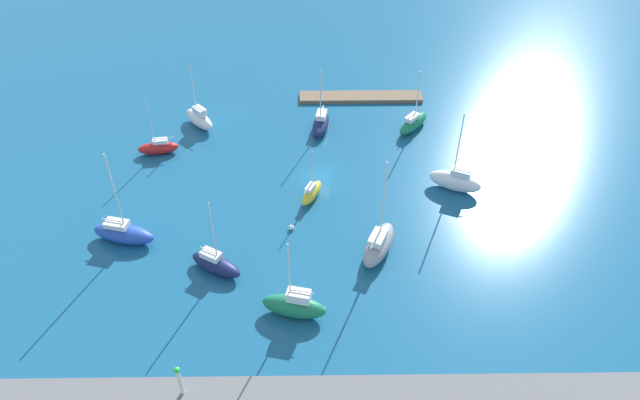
% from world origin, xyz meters
% --- Properties ---
extents(water, '(160.00, 160.00, 0.00)m').
position_xyz_m(water, '(0.00, 0.00, 0.00)').
color(water, '#19567F').
rests_on(water, ground).
extents(pier_dock, '(18.78, 2.95, 0.59)m').
position_xyz_m(pier_dock, '(-6.58, -19.15, 0.30)').
color(pier_dock, brown).
rests_on(pier_dock, ground).
extents(breakwater, '(73.60, 3.20, 1.30)m').
position_xyz_m(breakwater, '(0.00, 32.29, 0.65)').
color(breakwater, slate).
rests_on(breakwater, ground).
extents(harbor_beacon, '(0.56, 0.56, 3.73)m').
position_xyz_m(harbor_beacon, '(12.46, 32.29, 3.45)').
color(harbor_beacon, silver).
rests_on(harbor_beacon, breakwater).
extents(sailboat_white_near_pier, '(5.39, 5.61, 9.46)m').
position_xyz_m(sailboat_white_near_pier, '(17.12, -11.87, 1.29)').
color(sailboat_white_near_pier, white).
rests_on(sailboat_white_near_pier, water).
extents(sailboat_green_off_beacon, '(6.90, 3.58, 9.99)m').
position_xyz_m(sailboat_green_off_beacon, '(2.78, 22.63, 1.41)').
color(sailboat_green_off_beacon, '#19724C').
rests_on(sailboat_green_off_beacon, water).
extents(sailboat_navy_outer_mooring, '(3.27, 6.34, 9.76)m').
position_xyz_m(sailboat_navy_outer_mooring, '(-0.34, -10.76, 1.06)').
color(sailboat_navy_outer_mooring, '#141E4C').
rests_on(sailboat_navy_outer_mooring, water).
extents(sailboat_yellow_east_end, '(3.26, 4.86, 7.03)m').
position_xyz_m(sailboat_yellow_east_end, '(1.02, 4.46, 0.98)').
color(sailboat_yellow_east_end, yellow).
rests_on(sailboat_yellow_east_end, water).
extents(sailboat_red_center_basin, '(5.60, 2.46, 8.50)m').
position_xyz_m(sailboat_red_center_basin, '(21.81, -5.32, 0.96)').
color(sailboat_red_center_basin, red).
rests_on(sailboat_red_center_basin, water).
extents(sailboat_gray_along_channel, '(5.27, 7.63, 12.58)m').
position_xyz_m(sailboat_gray_along_channel, '(-6.46, 13.98, 1.37)').
color(sailboat_gray_along_channel, gray).
rests_on(sailboat_gray_along_channel, water).
extents(sailboat_blue_west_end, '(7.72, 4.14, 12.46)m').
position_xyz_m(sailboat_blue_west_end, '(22.54, 11.63, 1.20)').
color(sailboat_blue_west_end, '#2347B2').
rests_on(sailboat_blue_west_end, water).
extents(sailboat_white_far_north, '(6.90, 4.55, 11.25)m').
position_xyz_m(sailboat_white_far_north, '(-17.04, 2.85, 1.39)').
color(sailboat_white_far_north, white).
rests_on(sailboat_white_far_north, water).
extents(sailboat_green_far_south, '(5.54, 6.09, 9.08)m').
position_xyz_m(sailboat_green_far_south, '(-13.52, -10.75, 1.06)').
color(sailboat_green_far_south, '#19724C').
rests_on(sailboat_green_far_south, water).
extents(sailboat_navy_lone_north, '(6.45, 4.93, 10.01)m').
position_xyz_m(sailboat_navy_lone_north, '(11.45, 16.46, 1.05)').
color(sailboat_navy_lone_north, '#141E4C').
rests_on(sailboat_navy_lone_north, water).
extents(mooring_buoy_white, '(0.64, 0.64, 0.64)m').
position_xyz_m(mooring_buoy_white, '(3.40, 10.04, 0.32)').
color(mooring_buoy_white, white).
rests_on(mooring_buoy_white, water).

